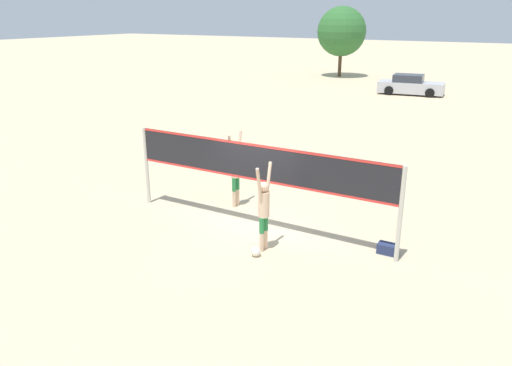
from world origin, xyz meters
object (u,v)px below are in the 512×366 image
(volleyball, at_px, (256,252))
(tree_left_cluster, at_px, (342,31))
(player_blocker, at_px, (236,168))
(parked_car_mid, at_px, (410,86))
(volleyball_net, at_px, (256,169))
(gear_bag, at_px, (387,249))
(player_spiker, at_px, (264,206))

(volleyball, xyz_separation_m, tree_left_cluster, (-11.56, 35.27, 3.90))
(player_blocker, relative_size, parked_car_mid, 0.49)
(volleyball_net, xyz_separation_m, tree_left_cluster, (-10.72, 33.80, 2.31))
(player_blocker, xyz_separation_m, volleyball, (2.21, -2.58, -1.10))
(player_blocker, height_order, parked_car_mid, player_blocker)
(volleyball, bearing_deg, volleyball_net, 120.00)
(gear_bag, bearing_deg, parked_car_mid, 102.81)
(volleyball_net, distance_m, player_spiker, 1.46)
(volleyball_net, distance_m, parked_car_mid, 26.24)
(gear_bag, bearing_deg, player_spiker, -153.49)
(player_spiker, bearing_deg, player_blocker, 45.25)
(parked_car_mid, bearing_deg, tree_left_cluster, 130.92)
(parked_car_mid, distance_m, tree_left_cluster, 11.88)
(player_spiker, xyz_separation_m, player_blocker, (-2.20, 2.18, 0.05))
(volleyball_net, height_order, player_blocker, volleyball_net)
(player_blocker, relative_size, gear_bag, 5.05)
(player_spiker, distance_m, tree_left_cluster, 36.84)
(player_spiker, bearing_deg, tree_left_cluster, 18.34)
(volleyball_net, relative_size, gear_bag, 17.25)
(player_spiker, relative_size, parked_car_mid, 0.47)
(player_spiker, bearing_deg, parked_car_mid, 6.60)
(tree_left_cluster, bearing_deg, volleyball_net, -72.41)
(player_blocker, relative_size, volleyball, 9.64)
(player_blocker, bearing_deg, volleyball, 40.53)
(volleyball_net, relative_size, volleyball, 32.89)
(tree_left_cluster, bearing_deg, volleyball, -71.85)
(player_blocker, height_order, volleyball, player_blocker)
(player_spiker, xyz_separation_m, tree_left_cluster, (-11.56, 34.87, 2.84))
(volleyball_net, height_order, gear_bag, volleyball_net)
(volleyball, bearing_deg, player_spiker, 90.79)
(tree_left_cluster, bearing_deg, player_spiker, -71.66)
(player_blocker, distance_m, tree_left_cluster, 34.11)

